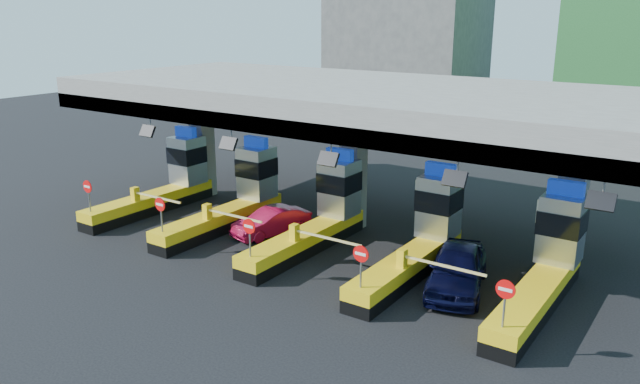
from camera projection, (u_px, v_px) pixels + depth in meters
The scene contains 10 objects.
ground at pixel (318, 245), 28.22m from camera, with size 120.00×120.00×0.00m, color black.
toll_canopy at pixel (353, 103), 28.78m from camera, with size 28.00×12.09×7.00m.
toll_lane_far_left at pixel (168, 182), 33.48m from camera, with size 4.43×8.00×4.16m.
toll_lane_left at pixel (238, 197), 30.76m from camera, with size 4.43×8.00×4.16m.
toll_lane_center at pixel (321, 214), 28.05m from camera, with size 4.43×8.00×4.16m.
toll_lane_right at pixel (422, 236), 25.33m from camera, with size 4.43×8.00×4.16m.
toll_lane_far_right at pixel (548, 263), 22.61m from camera, with size 4.43×8.00×4.16m.
bg_building_concrete at pixel (408, 24), 61.83m from camera, with size 14.00×10.00×18.00m, color #4C4C49.
van at pixel (457, 269), 23.51m from camera, with size 1.99×4.94×1.68m, color black.
red_car at pixel (272, 222), 29.39m from camera, with size 1.36×3.89×1.28m, color maroon.
Camera 1 is at (15.05, -21.73, 10.18)m, focal length 35.00 mm.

